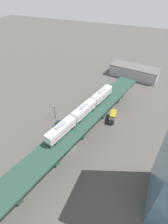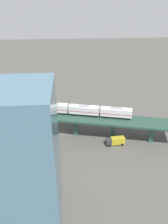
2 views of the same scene
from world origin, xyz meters
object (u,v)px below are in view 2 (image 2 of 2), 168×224
at_px(subway_train, 84,110).
at_px(delivery_truck, 116,141).
at_px(street_car_black, 31,119).
at_px(street_lamp, 88,107).
at_px(office_tower, 24,158).
at_px(street_car_blue, 81,117).

distance_m(subway_train, delivery_truck, 17.24).
distance_m(street_car_black, street_lamp, 26.72).
bearing_deg(street_car_black, office_tower, 8.25).
bearing_deg(subway_train, street_lamp, 168.93).
xyz_separation_m(street_car_blue, office_tower, (46.18, -16.06, 17.06)).
bearing_deg(office_tower, subway_train, 154.35).
bearing_deg(street_lamp, delivery_truck, 20.26).
height_order(street_car_black, delivery_truck, delivery_truck).
height_order(street_car_blue, delivery_truck, delivery_truck).
relative_size(delivery_truck, office_tower, 0.20).
bearing_deg(street_car_blue, street_lamp, 134.71).
xyz_separation_m(delivery_truck, street_lamp, (-23.50, -8.67, 2.35)).
relative_size(subway_train, street_lamp, 5.31).
xyz_separation_m(subway_train, street_car_black, (-11.46, -23.38, -10.29)).
distance_m(delivery_truck, office_tower, 41.83).
distance_m(subway_train, street_car_blue, 15.40).
distance_m(street_car_black, office_tower, 49.71).
xyz_separation_m(subway_train, street_lamp, (-14.96, 2.92, -7.13)).
bearing_deg(office_tower, street_lamp, 158.47).
height_order(delivery_truck, office_tower, office_tower).
height_order(subway_train, office_tower, office_tower).
xyz_separation_m(street_lamp, office_tower, (49.70, -19.60, 13.89)).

